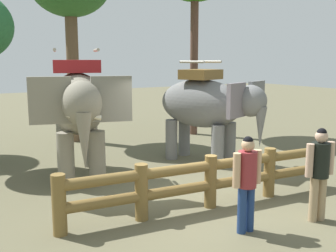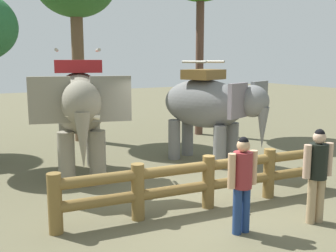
{
  "view_description": "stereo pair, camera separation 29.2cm",
  "coord_description": "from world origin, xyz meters",
  "views": [
    {
      "loc": [
        -4.64,
        -6.33,
        2.92
      ],
      "look_at": [
        0.0,
        1.4,
        1.4
      ],
      "focal_mm": 42.87,
      "sensor_mm": 36.0,
      "label": 1
    },
    {
      "loc": [
        -4.38,
        -6.48,
        2.92
      ],
      "look_at": [
        0.0,
        1.4,
        1.4
      ],
      "focal_mm": 42.87,
      "sensor_mm": 36.0,
      "label": 2
    }
  ],
  "objects": [
    {
      "name": "ground_plane",
      "position": [
        0.0,
        0.0,
        0.0
      ],
      "size": [
        60.0,
        60.0,
        0.0
      ],
      "primitive_type": "plane",
      "color": "brown"
    },
    {
      "name": "elephant_center",
      "position": [
        2.03,
        2.67,
        1.61
      ],
      "size": [
        2.43,
        3.41,
        2.87
      ],
      "color": "slate",
      "rests_on": "ground"
    },
    {
      "name": "log_fence",
      "position": [
        0.0,
        -0.23,
        0.6
      ],
      "size": [
        6.1,
        0.75,
        1.05
      ],
      "color": "brown",
      "rests_on": "ground"
    },
    {
      "name": "tourist_woman_in_black",
      "position": [
        -0.19,
        -1.48,
        0.96
      ],
      "size": [
        0.59,
        0.32,
        1.66
      ],
      "color": "navy",
      "rests_on": "ground"
    },
    {
      "name": "elephant_near_left",
      "position": [
        -1.57,
        2.96,
        1.78
      ],
      "size": [
        2.45,
        3.77,
        3.16
      ],
      "color": "gray",
      "rests_on": "ground"
    },
    {
      "name": "tourist_man_in_blue",
      "position": [
        1.26,
        -1.78,
        0.99
      ],
      "size": [
        0.6,
        0.38,
        1.71
      ],
      "color": "#A08661",
      "rests_on": "ground"
    }
  ]
}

